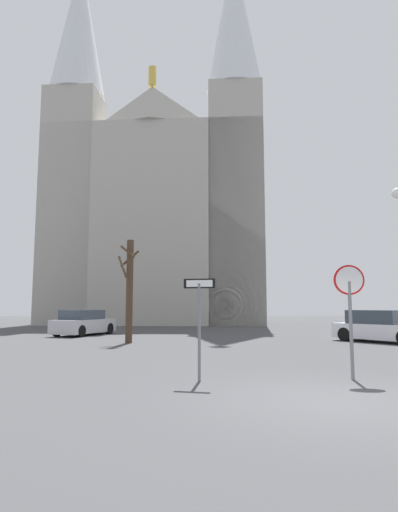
{
  "coord_description": "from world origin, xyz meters",
  "views": [
    {
      "loc": [
        -3.02,
        -7.53,
        1.7
      ],
      "look_at": [
        -1.13,
        16.38,
        4.5
      ],
      "focal_mm": 29.57,
      "sensor_mm": 36.0,
      "label": 1
    }
  ],
  "objects": [
    {
      "name": "ground_plane",
      "position": [
        0.0,
        0.0,
        0.0
      ],
      "size": [
        120.0,
        120.0,
        0.0
      ],
      "primitive_type": "plane",
      "color": "#424244"
    },
    {
      "name": "cathedral",
      "position": [
        -3.91,
        31.8,
        11.9
      ],
      "size": [
        20.8,
        13.41,
        36.09
      ],
      "color": "#ADA89E",
      "rests_on": "ground"
    },
    {
      "name": "stop_sign",
      "position": [
        1.28,
        2.07,
        1.83
      ],
      "size": [
        0.71,
        0.15,
        2.65
      ],
      "color": "slate",
      "rests_on": "ground"
    },
    {
      "name": "one_way_arrow_sign",
      "position": [
        -2.25,
        2.13,
        1.48
      ],
      "size": [
        0.71,
        0.25,
        2.31
      ],
      "color": "slate",
      "rests_on": "ground"
    },
    {
      "name": "bare_tree",
      "position": [
        -4.68,
        11.97,
        2.46
      ],
      "size": [
        0.98,
        1.1,
        4.7
      ],
      "color": "#473323",
      "rests_on": "ground"
    },
    {
      "name": "parked_car_near_silver",
      "position": [
        -7.67,
        17.24,
        0.67
      ],
      "size": [
        3.27,
        4.47,
        1.43
      ],
      "color": "#B7B7BC",
      "rests_on": "ground"
    },
    {
      "name": "parked_car_far_white",
      "position": [
        6.93,
        11.58,
        0.68
      ],
      "size": [
        3.83,
        4.36,
        1.47
      ],
      "color": "silver",
      "rests_on": "ground"
    }
  ]
}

